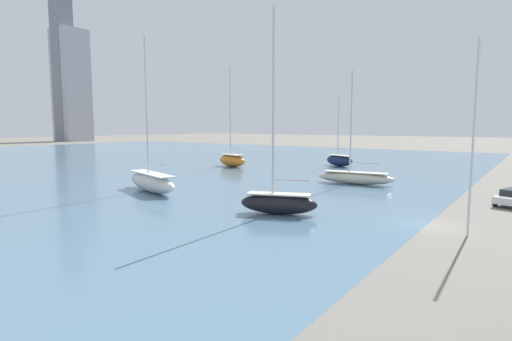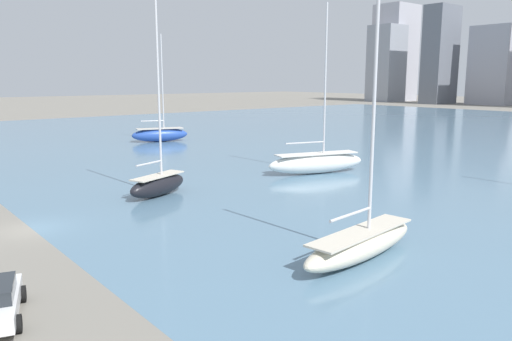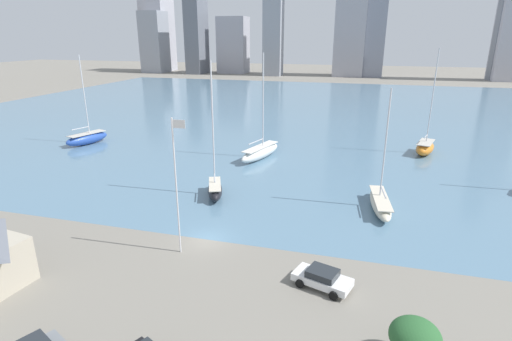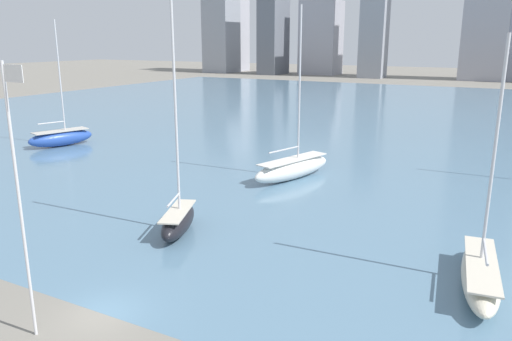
% 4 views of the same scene
% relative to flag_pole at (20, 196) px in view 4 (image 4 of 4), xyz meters
% --- Properties ---
extents(ground_plane, '(500.00, 500.00, 0.00)m').
position_rel_flag_pole_xyz_m(ground_plane, '(1.36, 2.77, -6.70)').
color(ground_plane, gray).
extents(harbor_water, '(180.00, 140.00, 0.00)m').
position_rel_flag_pole_xyz_m(harbor_water, '(1.36, 72.77, -6.69)').
color(harbor_water, slate).
rests_on(harbor_water, ground_plane).
extents(flag_pole, '(1.24, 0.14, 12.40)m').
position_rel_flag_pole_xyz_m(flag_pole, '(0.00, 0.00, 0.00)').
color(flag_pole, silver).
rests_on(flag_pole, ground_plane).
extents(distant_city_skyline, '(182.89, 24.03, 67.42)m').
position_rel_flag_pole_xyz_m(distant_city_skyline, '(-12.05, 174.30, 18.91)').
color(distant_city_skyline, '#A8A8B2').
rests_on(distant_city_skyline, ground_plane).
extents(sailboat_white, '(5.04, 10.50, 16.34)m').
position_rel_flag_pole_xyz_m(sailboat_white, '(-0.51, 30.09, -5.57)').
color(sailboat_white, white).
rests_on(sailboat_white, harbor_water).
extents(sailboat_cream, '(3.09, 9.49, 13.55)m').
position_rel_flag_pole_xyz_m(sailboat_cream, '(17.64, 14.59, -5.83)').
color(sailboat_cream, beige).
rests_on(sailboat_cream, harbor_water).
extents(sailboat_black, '(3.88, 6.37, 16.14)m').
position_rel_flag_pole_xyz_m(sailboat_black, '(-1.78, 13.27, -5.63)').
color(sailboat_black, black).
rests_on(sailboat_black, harbor_water).
extents(sailboat_blue, '(4.89, 8.66, 15.64)m').
position_rel_flag_pole_xyz_m(sailboat_blue, '(-33.15, 30.47, -5.57)').
color(sailboat_blue, '#284CA8').
rests_on(sailboat_blue, harbor_water).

